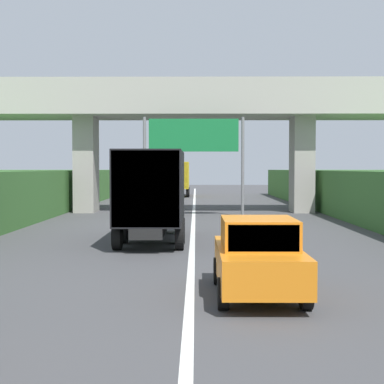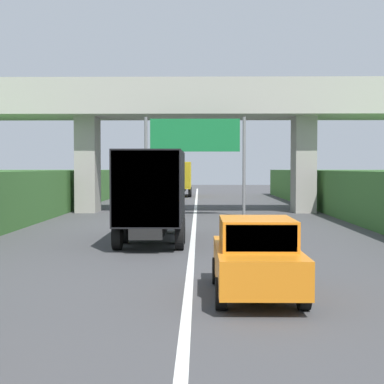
% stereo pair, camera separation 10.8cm
% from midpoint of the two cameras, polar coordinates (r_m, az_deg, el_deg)
% --- Properties ---
extents(lane_centre_stripe, '(0.20, 101.64, 0.01)m').
position_cam_midpoint_polar(lane_centre_stripe, '(29.24, 0.34, -3.14)').
color(lane_centre_stripe, white).
rests_on(lane_centre_stripe, ground).
extents(overpass_bridge, '(40.00, 4.80, 8.28)m').
position_cam_midpoint_polar(overpass_bridge, '(36.98, 0.42, 7.79)').
color(overpass_bridge, '#ADA89E').
rests_on(overpass_bridge, ground).
extents(overhead_highway_sign, '(5.88, 0.18, 5.78)m').
position_cam_midpoint_polar(overhead_highway_sign, '(33.34, 0.39, 4.95)').
color(overhead_highway_sign, slate).
rests_on(overhead_highway_sign, ground).
extents(truck_silver, '(2.44, 7.30, 3.44)m').
position_cam_midpoint_polar(truck_silver, '(59.59, -4.08, 1.51)').
color(truck_silver, black).
rests_on(truck_silver, ground).
extents(truck_black, '(2.44, 7.30, 3.44)m').
position_cam_midpoint_polar(truck_black, '(21.98, -3.70, 0.09)').
color(truck_black, black).
rests_on(truck_black, ground).
extents(truck_yellow, '(2.44, 7.30, 3.44)m').
position_cam_midpoint_polar(truck_yellow, '(58.13, -1.18, 1.49)').
color(truck_yellow, black).
rests_on(truck_yellow, ground).
extents(car_orange, '(1.86, 4.10, 1.72)m').
position_cam_midpoint_polar(car_orange, '(12.72, 6.64, -6.45)').
color(car_orange, orange).
rests_on(car_orange, ground).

